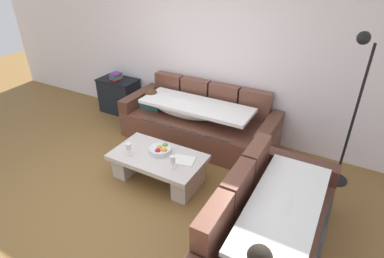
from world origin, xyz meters
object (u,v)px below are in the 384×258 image
(couch_along_wall, at_px, (197,122))
(book_stack_on_cabinet, at_px, (116,76))
(open_magazine, at_px, (183,160))
(floor_lamp, at_px, (352,105))
(fruit_bowl, at_px, (161,150))
(wine_glass_near_right, at_px, (173,160))
(side_cabinet, at_px, (120,96))
(couch_near_window, at_px, (269,229))
(coffee_table, at_px, (158,164))
(wine_glass_near_left, at_px, (129,147))

(couch_along_wall, height_order, book_stack_on_cabinet, couch_along_wall)
(open_magazine, xyz_separation_m, floor_lamp, (1.68, 1.01, 0.73))
(fruit_bowl, height_order, wine_glass_near_right, wine_glass_near_right)
(fruit_bowl, height_order, floor_lamp, floor_lamp)
(side_cabinet, distance_m, book_stack_on_cabinet, 0.38)
(couch_near_window, bearing_deg, fruit_bowl, 71.53)
(wine_glass_near_right, bearing_deg, side_cabinet, 144.86)
(fruit_bowl, xyz_separation_m, wine_glass_near_right, (0.31, -0.20, 0.07))
(wine_glass_near_right, height_order, open_magazine, wine_glass_near_right)
(floor_lamp, bearing_deg, wine_glass_near_right, -144.95)
(fruit_bowl, relative_size, book_stack_on_cabinet, 1.32)
(book_stack_on_cabinet, bearing_deg, side_cabinet, 5.38)
(coffee_table, xyz_separation_m, side_cabinet, (-1.79, 1.35, 0.08))
(fruit_bowl, bearing_deg, coffee_table, -92.02)
(coffee_table, bearing_deg, side_cabinet, 142.95)
(fruit_bowl, relative_size, wine_glass_near_right, 1.69)
(couch_near_window, distance_m, floor_lamp, 1.78)
(wine_glass_near_left, relative_size, book_stack_on_cabinet, 0.78)
(couch_along_wall, distance_m, coffee_table, 1.13)
(couch_along_wall, distance_m, floor_lamp, 2.20)
(wine_glass_near_left, bearing_deg, open_magazine, 18.20)
(couch_along_wall, xyz_separation_m, wine_glass_near_right, (0.34, -1.25, 0.17))
(couch_along_wall, height_order, side_cabinet, couch_along_wall)
(couch_near_window, height_order, fruit_bowl, couch_near_window)
(side_cabinet, bearing_deg, couch_near_window, -28.11)
(open_magazine, height_order, floor_lamp, floor_lamp)
(coffee_table, distance_m, wine_glass_near_left, 0.45)
(coffee_table, xyz_separation_m, open_magazine, (0.35, 0.06, 0.15))
(wine_glass_near_right, bearing_deg, fruit_bowl, 147.07)
(open_magazine, distance_m, floor_lamp, 2.09)
(coffee_table, height_order, wine_glass_near_right, wine_glass_near_right)
(fruit_bowl, bearing_deg, book_stack_on_cabinet, 145.05)
(side_cabinet, xyz_separation_m, book_stack_on_cabinet, (-0.03, -0.00, 0.38))
(couch_near_window, bearing_deg, coffee_table, 73.90)
(book_stack_on_cabinet, xyz_separation_m, floor_lamp, (3.85, -0.27, 0.42))
(side_cabinet, relative_size, book_stack_on_cabinet, 3.40)
(wine_glass_near_left, xyz_separation_m, side_cabinet, (-1.46, 1.51, -0.17))
(couch_along_wall, distance_m, fruit_bowl, 1.06)
(couch_near_window, distance_m, coffee_table, 1.68)
(wine_glass_near_left, relative_size, floor_lamp, 0.09)
(wine_glass_near_right, xyz_separation_m, floor_lamp, (1.72, 1.20, 0.62))
(open_magazine, distance_m, side_cabinet, 2.50)
(wine_glass_near_right, bearing_deg, coffee_table, 157.74)
(wine_glass_near_right, relative_size, open_magazine, 0.59)
(open_magazine, bearing_deg, couch_along_wall, 97.77)
(open_magazine, bearing_deg, book_stack_on_cabinet, 137.48)
(wine_glass_near_left, xyz_separation_m, book_stack_on_cabinet, (-1.50, 1.51, 0.20))
(couch_near_window, relative_size, side_cabinet, 2.75)
(wine_glass_near_left, distance_m, open_magazine, 0.72)
(book_stack_on_cabinet, bearing_deg, couch_along_wall, -7.07)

